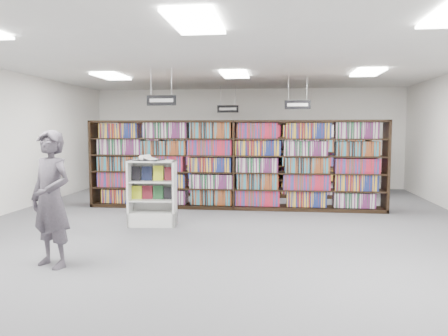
# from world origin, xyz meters

# --- Properties ---
(floor) EXTENTS (12.00, 12.00, 0.00)m
(floor) POSITION_xyz_m (0.00, 0.00, 0.00)
(floor) COLOR #4F4F53
(floor) RESTS_ON ground
(ceiling) EXTENTS (10.00, 12.00, 0.10)m
(ceiling) POSITION_xyz_m (0.00, 0.00, 3.20)
(ceiling) COLOR silver
(ceiling) RESTS_ON wall_back
(wall_back) EXTENTS (10.00, 0.10, 3.20)m
(wall_back) POSITION_xyz_m (0.00, 6.00, 1.60)
(wall_back) COLOR white
(wall_back) RESTS_ON ground
(wall_front) EXTENTS (10.00, 0.10, 3.20)m
(wall_front) POSITION_xyz_m (0.00, -6.00, 1.60)
(wall_front) COLOR white
(wall_front) RESTS_ON ground
(bookshelf_row_near) EXTENTS (7.00, 0.60, 2.10)m
(bookshelf_row_near) POSITION_xyz_m (0.00, 2.00, 1.05)
(bookshelf_row_near) COLOR black
(bookshelf_row_near) RESTS_ON floor
(bookshelf_row_mid) EXTENTS (7.00, 0.60, 2.10)m
(bookshelf_row_mid) POSITION_xyz_m (0.00, 4.00, 1.05)
(bookshelf_row_mid) COLOR black
(bookshelf_row_mid) RESTS_ON floor
(bookshelf_row_far) EXTENTS (7.00, 0.60, 2.10)m
(bookshelf_row_far) POSITION_xyz_m (0.00, 5.70, 1.05)
(bookshelf_row_far) COLOR black
(bookshelf_row_far) RESTS_ON floor
(aisle_sign_left) EXTENTS (0.65, 0.02, 0.80)m
(aisle_sign_left) POSITION_xyz_m (-1.50, 1.00, 2.53)
(aisle_sign_left) COLOR #B2B2B7
(aisle_sign_left) RESTS_ON ceiling
(aisle_sign_right) EXTENTS (0.65, 0.02, 0.80)m
(aisle_sign_right) POSITION_xyz_m (1.50, 3.00, 2.53)
(aisle_sign_right) COLOR #B2B2B7
(aisle_sign_right) RESTS_ON ceiling
(aisle_sign_center) EXTENTS (0.65, 0.02, 0.80)m
(aisle_sign_center) POSITION_xyz_m (-0.50, 5.00, 2.53)
(aisle_sign_center) COLOR #B2B2B7
(aisle_sign_center) RESTS_ON ceiling
(troffer_front_center) EXTENTS (0.60, 1.20, 0.04)m
(troffer_front_center) POSITION_xyz_m (0.00, -3.00, 3.16)
(troffer_front_center) COLOR white
(troffer_front_center) RESTS_ON ceiling
(troffer_back_left) EXTENTS (0.60, 1.20, 0.04)m
(troffer_back_left) POSITION_xyz_m (-3.00, 2.00, 3.16)
(troffer_back_left) COLOR white
(troffer_back_left) RESTS_ON ceiling
(troffer_back_center) EXTENTS (0.60, 1.20, 0.04)m
(troffer_back_center) POSITION_xyz_m (0.00, 2.00, 3.16)
(troffer_back_center) COLOR white
(troffer_back_center) RESTS_ON ceiling
(troffer_back_right) EXTENTS (0.60, 1.20, 0.04)m
(troffer_back_right) POSITION_xyz_m (3.00, 2.00, 3.16)
(troffer_back_right) COLOR white
(troffer_back_right) RESTS_ON ceiling
(endcap_display) EXTENTS (0.96, 0.54, 1.28)m
(endcap_display) POSITION_xyz_m (-1.42, -0.03, 0.45)
(endcap_display) COLOR silver
(endcap_display) RESTS_ON floor
(open_book) EXTENTS (0.70, 0.48, 0.13)m
(open_book) POSITION_xyz_m (-1.54, -0.07, 1.31)
(open_book) COLOR black
(open_book) RESTS_ON endcap_display
(shopper) EXTENTS (0.80, 0.68, 1.87)m
(shopper) POSITION_xyz_m (-2.06, -2.73, 0.94)
(shopper) COLOR #4B454F
(shopper) RESTS_ON floor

